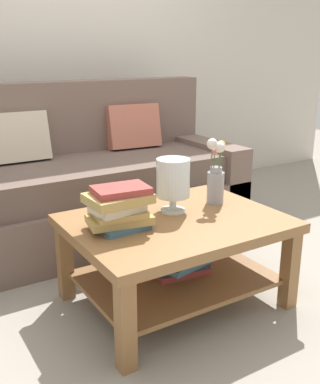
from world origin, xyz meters
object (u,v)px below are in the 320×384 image
coffee_table (176,243)px  flower_pitcher (216,176)px  couch (93,185)px  book_stack_main (119,208)px  glass_hurricane_vase (173,180)px

coffee_table → flower_pitcher: size_ratio=2.87×
couch → book_stack_main: bearing=-107.0°
book_stack_main → glass_hurricane_vase: 0.36m
glass_hurricane_vase → flower_pitcher: 0.27m
coffee_table → flower_pitcher: (0.31, 0.08, 0.29)m
coffee_table → glass_hurricane_vase: size_ratio=3.72×
couch → flower_pitcher: size_ratio=5.57×
couch → flower_pitcher: 1.08m
book_stack_main → flower_pitcher: size_ratio=0.88×
book_stack_main → glass_hurricane_vase: size_ratio=1.14×
couch → glass_hurricane_vase: 1.03m
book_stack_main → glass_hurricane_vase: (0.34, 0.07, 0.07)m
glass_hurricane_vase → flower_pitcher: size_ratio=0.77×
coffee_table → book_stack_main: book_stack_main is taller
coffee_table → flower_pitcher: flower_pitcher is taller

